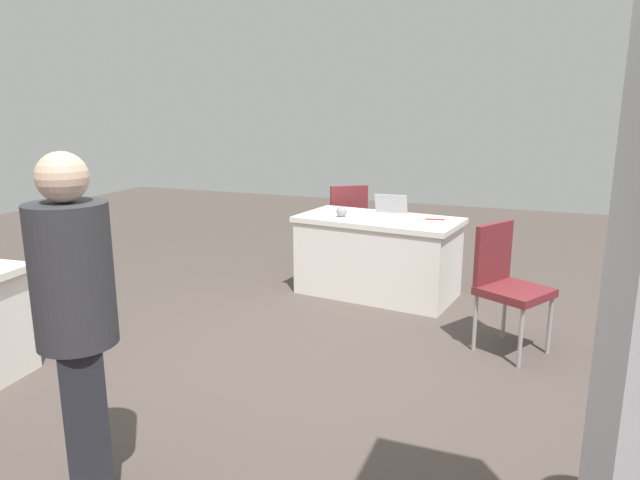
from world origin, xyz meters
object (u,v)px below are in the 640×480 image
chair_tucked_right (507,280)px  person_attendee_browsing (76,319)px  chair_near_front (346,220)px  yarn_ball (341,212)px  table_foreground (378,256)px  laptop_silver (389,213)px  scissors_red (435,219)px

chair_tucked_right → person_attendee_browsing: bearing=-4.0°
chair_near_front → yarn_ball: size_ratio=9.26×
chair_near_front → chair_tucked_right: bearing=-77.8°
chair_tucked_right → person_attendee_browsing: size_ratio=0.59×
table_foreground → chair_tucked_right: size_ratio=1.68×
table_foreground → laptop_silver: size_ratio=4.84×
person_attendee_browsing → yarn_ball: person_attendee_browsing is taller
table_foreground → scissors_red: scissors_red is taller
chair_tucked_right → yarn_ball: chair_tucked_right is taller
table_foreground → laptop_silver: laptop_silver is taller
chair_near_front → scissors_red: (-1.12, 0.71, 0.22)m
yarn_ball → laptop_silver: bearing=-158.8°
person_attendee_browsing → laptop_silver: 3.50m
table_foreground → chair_tucked_right: 1.56m
chair_tucked_right → yarn_ball: 1.80m
laptop_silver → table_foreground: bearing=34.9°
laptop_silver → yarn_ball: (0.42, 0.16, 0.01)m
yarn_ball → chair_near_front: bearing=-73.7°
table_foreground → laptop_silver: (-0.08, -0.06, 0.42)m
chair_tucked_right → laptop_silver: (1.16, -0.99, 0.26)m
chair_near_front → scissors_red: bearing=-67.3°
scissors_red → chair_near_front: bearing=-42.3°
person_attendee_browsing → laptop_silver: size_ratio=4.88×
table_foreground → chair_near_front: 1.00m
laptop_silver → scissors_red: size_ratio=1.84×
laptop_silver → person_attendee_browsing: bearing=79.4°
person_attendee_browsing → scissors_red: (-0.91, -3.49, -0.13)m
table_foreground → chair_tucked_right: (-1.24, 0.92, 0.16)m
person_attendee_browsing → chair_near_front: bearing=138.0°
laptop_silver → yarn_ball: 0.45m
table_foreground → person_attendee_browsing: bearing=83.4°
scissors_red → table_foreground: bearing=-1.2°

